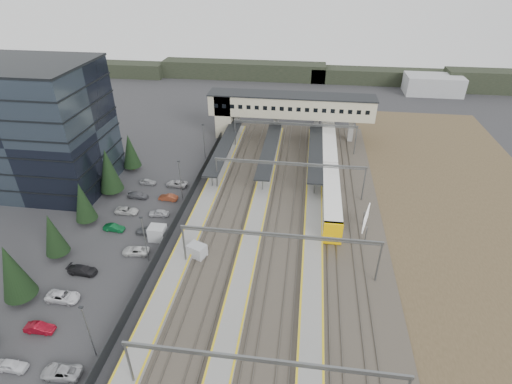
# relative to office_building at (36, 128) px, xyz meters

# --- Properties ---
(ground) EXTENTS (220.00, 220.00, 0.00)m
(ground) POSITION_rel_office_building_xyz_m (36.00, -12.00, -12.19)
(ground) COLOR #2B2B2D
(ground) RESTS_ON ground
(office_building) EXTENTS (24.30, 18.30, 24.30)m
(office_building) POSITION_rel_office_building_xyz_m (0.00, 0.00, 0.00)
(office_building) COLOR #374351
(office_building) RESTS_ON ground
(conifer_row) EXTENTS (4.42, 49.82, 9.50)m
(conifer_row) POSITION_rel_office_building_xyz_m (14.00, -15.86, -7.36)
(conifer_row) COLOR black
(conifer_row) RESTS_ON ground
(car_park) EXTENTS (10.61, 44.64, 1.27)m
(car_park) POSITION_rel_office_building_xyz_m (22.29, -17.80, -11.59)
(car_park) COLOR silver
(car_park) RESTS_ON ground
(lampposts) EXTENTS (0.50, 53.25, 8.07)m
(lampposts) POSITION_rel_office_building_xyz_m (28.00, -10.75, -7.86)
(lampposts) COLOR slate
(lampposts) RESTS_ON ground
(fence) EXTENTS (0.08, 90.00, 2.00)m
(fence) POSITION_rel_office_building_xyz_m (29.50, -7.00, -11.19)
(fence) COLOR #26282B
(fence) RESTS_ON ground
(relay_cabin_near) EXTENTS (3.21, 2.84, 2.21)m
(relay_cabin_near) POSITION_rel_office_building_xyz_m (35.27, -18.13, -11.09)
(relay_cabin_near) COLOR #9FA1A5
(relay_cabin_near) RESTS_ON ground
(relay_cabin_far) EXTENTS (2.69, 2.24, 2.46)m
(relay_cabin_far) POSITION_rel_office_building_xyz_m (27.69, -14.72, -10.96)
(relay_cabin_far) COLOR #9FA1A5
(relay_cabin_far) RESTS_ON ground
(rail_corridor) EXTENTS (34.00, 90.00, 0.92)m
(rail_corridor) POSITION_rel_office_building_xyz_m (45.34, -7.00, -11.90)
(rail_corridor) COLOR #3A362D
(rail_corridor) RESTS_ON ground
(canopies) EXTENTS (23.10, 30.00, 3.28)m
(canopies) POSITION_rel_office_building_xyz_m (43.00, 15.00, -8.27)
(canopies) COLOR black
(canopies) RESTS_ON ground
(footbridge) EXTENTS (40.40, 6.40, 11.20)m
(footbridge) POSITION_rel_office_building_xyz_m (43.70, 30.00, -4.26)
(footbridge) COLOR #B9B090
(footbridge) RESTS_ON ground
(gantries) EXTENTS (28.40, 62.28, 7.17)m
(gantries) POSITION_rel_office_building_xyz_m (48.00, -9.00, -6.20)
(gantries) COLOR slate
(gantries) RESTS_ON ground
(train) EXTENTS (3.08, 64.34, 3.88)m
(train) POSITION_rel_office_building_xyz_m (56.00, 19.35, -9.99)
(train) COLOR white
(train) RESTS_ON ground
(billboard) EXTENTS (1.59, 5.29, 4.53)m
(billboard) POSITION_rel_office_building_xyz_m (61.45, -8.53, -9.19)
(billboard) COLOR slate
(billboard) RESTS_ON ground
(scrub_east) EXTENTS (34.00, 120.00, 0.06)m
(scrub_east) POSITION_rel_office_building_xyz_m (81.00, -7.00, -12.16)
(scrub_east) COLOR #493D27
(scrub_east) RESTS_ON ground
(treeline_far) EXTENTS (170.00, 19.00, 7.00)m
(treeline_far) POSITION_rel_office_building_xyz_m (59.81, 80.28, -9.24)
(treeline_far) COLOR black
(treeline_far) RESTS_ON ground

